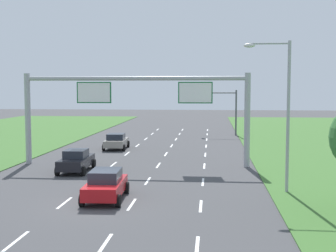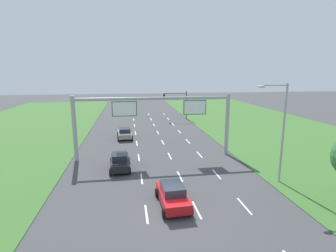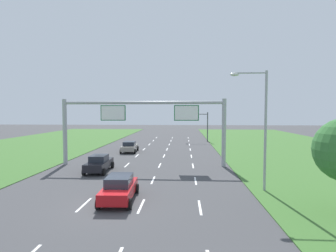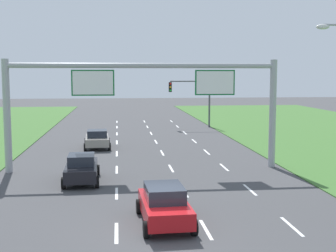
{
  "view_description": "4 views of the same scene",
  "coord_description": "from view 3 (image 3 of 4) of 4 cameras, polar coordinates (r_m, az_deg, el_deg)",
  "views": [
    {
      "loc": [
        5.73,
        -23.04,
        5.93
      ],
      "look_at": [
        2.47,
        12.18,
        3.0
      ],
      "focal_mm": 50.0,
      "sensor_mm": 36.0,
      "label": 1
    },
    {
      "loc": [
        -2.74,
        -16.12,
        9.41
      ],
      "look_at": [
        1.16,
        9.39,
        4.05
      ],
      "focal_mm": 28.0,
      "sensor_mm": 36.0,
      "label": 2
    },
    {
      "loc": [
        4.29,
        -15.24,
        5.6
      ],
      "look_at": [
        2.57,
        12.9,
        4.12
      ],
      "focal_mm": 28.0,
      "sensor_mm": 36.0,
      "label": 3
    },
    {
      "loc": [
        -1.65,
        -17.54,
        6.1
      ],
      "look_at": [
        1.31,
        9.76,
        3.02
      ],
      "focal_mm": 50.0,
      "sensor_mm": 36.0,
      "label": 4
    }
  ],
  "objects": [
    {
      "name": "ground_plane",
      "position": [
        16.8,
        -12.03,
        -16.55
      ],
      "size": [
        200.0,
        200.0,
        0.0
      ],
      "primitive_type": "plane",
      "color": "#424244"
    },
    {
      "name": "car_lead_silver",
      "position": [
        37.33,
        -8.37,
        -4.48
      ],
      "size": [
        2.28,
        4.17,
        1.51
      ],
      "rotation": [
        0.0,
        0.0,
        0.04
      ],
      "color": "gray",
      "rests_on": "ground_plane"
    },
    {
      "name": "traffic_light_mast",
      "position": [
        50.22,
        6.41,
        1.0
      ],
      "size": [
        4.76,
        0.49,
        5.6
      ],
      "color": "#47494F",
      "rests_on": "ground_plane"
    },
    {
      "name": "lane_dashes_slip",
      "position": [
        27.83,
        5.46,
        -8.62
      ],
      "size": [
        0.14,
        62.4,
        0.01
      ],
      "color": "white",
      "rests_on": "ground_plane"
    },
    {
      "name": "sign_gantry",
      "position": [
        27.46,
        -5.24,
        1.46
      ],
      "size": [
        17.24,
        0.44,
        7.0
      ],
      "color": "#9EA0A5",
      "rests_on": "ground_plane"
    },
    {
      "name": "lane_dashes_inner_left",
      "position": [
        28.46,
        -8.93,
        -8.38
      ],
      "size": [
        0.14,
        62.4,
        0.01
      ],
      "color": "white",
      "rests_on": "ground_plane"
    },
    {
      "name": "car_near_red",
      "position": [
        25.83,
        -14.78,
        -7.85
      ],
      "size": [
        2.1,
        4.36,
        1.57
      ],
      "rotation": [
        0.0,
        0.0,
        0.03
      ],
      "color": "black",
      "rests_on": "ground_plane"
    },
    {
      "name": "street_lamp",
      "position": [
        19.49,
        19.42,
        1.29
      ],
      "size": [
        2.61,
        0.32,
        8.5
      ],
      "color": "#9EA0A5",
      "rests_on": "ground_plane"
    },
    {
      "name": "lane_dashes_inner_right",
      "position": [
        27.93,
        -1.82,
        -8.56
      ],
      "size": [
        0.14,
        62.4,
        0.01
      ],
      "color": "white",
      "rests_on": "ground_plane"
    },
    {
      "name": "car_mid_lane",
      "position": [
        17.34,
        -10.57,
        -13.12
      ],
      "size": [
        2.2,
        4.25,
        1.58
      ],
      "rotation": [
        0.0,
        0.0,
        0.04
      ],
      "color": "red",
      "rests_on": "ground_plane"
    }
  ]
}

